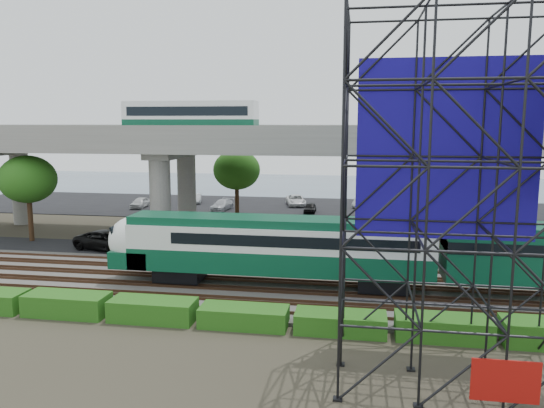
# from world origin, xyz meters

# --- Properties ---
(ground) EXTENTS (140.00, 140.00, 0.00)m
(ground) POSITION_xyz_m (0.00, 0.00, 0.00)
(ground) COLOR #474233
(ground) RESTS_ON ground
(ballast_bed) EXTENTS (90.00, 12.00, 0.20)m
(ballast_bed) POSITION_xyz_m (0.00, 2.00, 0.10)
(ballast_bed) COLOR slate
(ballast_bed) RESTS_ON ground
(service_road) EXTENTS (90.00, 5.00, 0.08)m
(service_road) POSITION_xyz_m (0.00, 10.50, 0.04)
(service_road) COLOR black
(service_road) RESTS_ON ground
(parking_lot) EXTENTS (90.00, 18.00, 0.08)m
(parking_lot) POSITION_xyz_m (0.00, 34.00, 0.04)
(parking_lot) COLOR black
(parking_lot) RESTS_ON ground
(harbor_water) EXTENTS (140.00, 40.00, 0.03)m
(harbor_water) POSITION_xyz_m (0.00, 56.00, 0.01)
(harbor_water) COLOR #40526A
(harbor_water) RESTS_ON ground
(rail_tracks) EXTENTS (90.00, 9.52, 0.16)m
(rail_tracks) POSITION_xyz_m (0.00, 2.00, 0.28)
(rail_tracks) COLOR #472D1E
(rail_tracks) RESTS_ON ballast_bed
(commuter_train) EXTENTS (29.30, 3.06, 4.30)m
(commuter_train) POSITION_xyz_m (3.95, 2.00, 2.88)
(commuter_train) COLOR black
(commuter_train) RESTS_ON rail_tracks
(overpass) EXTENTS (80.00, 12.00, 12.40)m
(overpass) POSITION_xyz_m (-0.61, 16.00, 8.21)
(overpass) COLOR #9E9B93
(overpass) RESTS_ON ground
(scaffold_tower) EXTENTS (9.36, 6.36, 15.00)m
(scaffold_tower) POSITION_xyz_m (10.67, -7.98, 7.47)
(scaffold_tower) COLOR black
(scaffold_tower) RESTS_ON ground
(hedge_strip) EXTENTS (34.60, 1.80, 1.20)m
(hedge_strip) POSITION_xyz_m (1.01, -4.30, 0.56)
(hedge_strip) COLOR #1E5613
(hedge_strip) RESTS_ON ground
(trees) EXTENTS (40.94, 16.94, 7.69)m
(trees) POSITION_xyz_m (-4.67, 16.17, 5.57)
(trees) COLOR #382314
(trees) RESTS_ON ground
(suv) EXTENTS (6.09, 3.82, 1.57)m
(suv) POSITION_xyz_m (-13.72, 9.97, 0.86)
(suv) COLOR black
(suv) RESTS_ON service_road
(parked_cars) EXTENTS (36.86, 9.76, 1.31)m
(parked_cars) POSITION_xyz_m (0.11, 33.78, 0.70)
(parked_cars) COLOR silver
(parked_cars) RESTS_ON parking_lot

